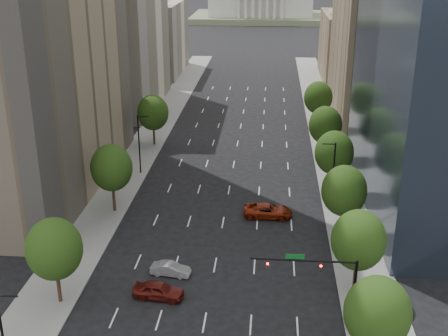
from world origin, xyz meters
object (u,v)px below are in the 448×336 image
(car_maroon, at_px, (159,290))
(car_silver, at_px, (171,269))
(traffic_signal, at_px, (326,278))
(car_red_far, at_px, (268,211))
(capitol, at_px, (261,0))

(car_maroon, bearing_deg, car_silver, 0.08)
(traffic_signal, distance_m, car_red_far, 23.03)
(car_silver, relative_size, car_red_far, 0.68)
(capitol, bearing_deg, car_red_far, -88.42)
(traffic_signal, height_order, car_silver, traffic_signal)
(capitol, xyz_separation_m, car_maroon, (-4.81, -216.23, -7.74))
(capitol, distance_m, car_red_far, 197.90)
(traffic_signal, xyz_separation_m, car_maroon, (-15.34, 3.48, -4.33))
(capitol, height_order, car_maroon, capitol)
(capitol, distance_m, car_silver, 212.24)
(car_silver, bearing_deg, car_maroon, -178.71)
(capitol, relative_size, car_maroon, 12.14)
(car_maroon, distance_m, car_silver, 4.21)
(car_maroon, xyz_separation_m, car_silver, (0.45, 4.18, -0.17))
(traffic_signal, distance_m, car_maroon, 16.32)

